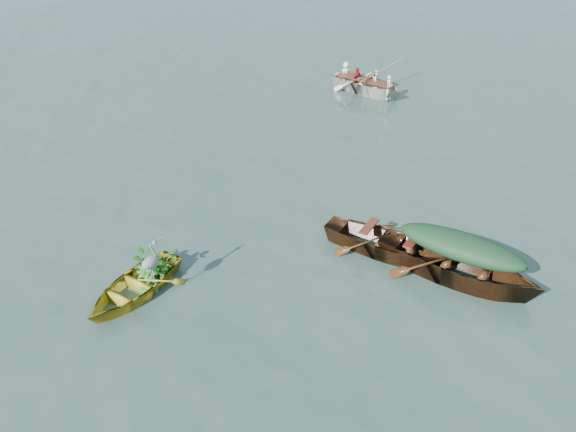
# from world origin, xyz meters

# --- Properties ---
(ground) EXTENTS (140.00, 140.00, 0.00)m
(ground) POSITION_xyz_m (0.00, 0.00, 0.00)
(ground) COLOR #395047
(ground) RESTS_ON ground
(yellow_dinghy) EXTENTS (1.64, 3.14, 0.80)m
(yellow_dinghy) POSITION_xyz_m (-1.84, -0.45, 0.00)
(yellow_dinghy) COLOR gold
(yellow_dinghy) RESTS_ON ground
(green_tarp_boat) EXTENTS (4.93, 1.83, 1.16)m
(green_tarp_boat) POSITION_xyz_m (3.14, 4.08, 0.00)
(green_tarp_boat) COLOR #43260F
(green_tarp_boat) RESTS_ON ground
(open_wooden_boat) EXTENTS (4.39, 1.85, 0.99)m
(open_wooden_boat) POSITION_xyz_m (1.58, 3.97, 0.00)
(open_wooden_boat) COLOR #4F2C13
(open_wooden_boat) RESTS_ON ground
(rowed_boat) EXTENTS (4.48, 1.57, 1.06)m
(rowed_boat) POSITION_xyz_m (-4.37, 12.82, 0.00)
(rowed_boat) COLOR white
(rowed_boat) RESTS_ON ground
(green_tarp_cover) EXTENTS (2.71, 1.01, 0.52)m
(green_tarp_cover) POSITION_xyz_m (3.14, 4.08, 0.84)
(green_tarp_cover) COLOR #16371C
(green_tarp_cover) RESTS_ON green_tarp_boat
(thwart_benches) EXTENTS (2.21, 1.06, 0.04)m
(thwart_benches) POSITION_xyz_m (1.58, 3.97, 0.51)
(thwart_benches) COLOR #571F14
(thwart_benches) RESTS_ON open_wooden_boat
(heron) EXTENTS (0.32, 0.43, 0.92)m
(heron) POSITION_xyz_m (-1.30, -0.34, 0.86)
(heron) COLOR gray
(heron) RESTS_ON yellow_dinghy
(dinghy_weeds) EXTENTS (0.80, 0.97, 0.60)m
(dinghy_weeds) POSITION_xyz_m (-1.88, 0.10, 0.70)
(dinghy_weeds) COLOR #1A661C
(dinghy_weeds) RESTS_ON yellow_dinghy
(rowers) EXTENTS (3.15, 1.36, 0.76)m
(rowers) POSITION_xyz_m (-4.37, 12.82, 0.91)
(rowers) COLOR silver
(rowers) RESTS_ON rowed_boat
(oars) EXTENTS (0.74, 2.63, 0.06)m
(oars) POSITION_xyz_m (-4.37, 12.82, 0.56)
(oars) COLOR olive
(oars) RESTS_ON rowed_boat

